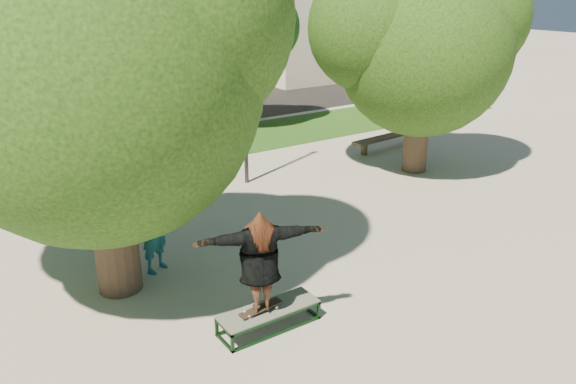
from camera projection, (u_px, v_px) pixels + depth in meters
ground at (321, 253)px, 12.49m from camera, size 120.00×120.00×0.00m
grass_strip at (184, 148)px, 20.36m from camera, size 30.00×4.00×0.02m
asphalt_strip at (102, 118)px, 24.87m from camera, size 40.00×8.00×0.01m
tree_left at (87, 60)px, 9.52m from camera, size 6.96×5.95×7.12m
tree_right at (420, 38)px, 16.55m from camera, size 6.24×5.33×6.51m
bg_tree_mid at (92, 31)px, 19.86m from camera, size 5.76×4.92×6.24m
bg_tree_right at (236, 39)px, 22.55m from camera, size 5.04×4.31×5.43m
lamppost at (244, 77)px, 15.78m from camera, size 0.25×0.15×6.11m
side_building at (337, 8)px, 37.59m from camera, size 15.00×10.00×8.00m
grind_box at (269, 318)px, 9.74m from camera, size 1.80×0.60×0.38m
skater_rig at (260, 261)px, 9.25m from camera, size 2.26×1.24×1.85m
bystander at (154, 229)px, 11.43m from camera, size 0.82×0.73×1.89m
bench at (387, 138)px, 20.13m from camera, size 3.23×0.72×0.49m
car_silver_a at (15, 111)px, 22.61m from camera, size 2.32×4.73×1.55m
car_grey at (121, 97)px, 25.57m from camera, size 2.75×5.45×1.48m
car_silver_b at (177, 103)px, 24.11m from camera, size 2.71×5.43×1.52m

